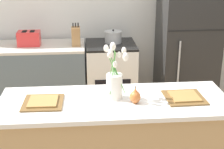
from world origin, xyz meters
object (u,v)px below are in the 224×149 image
Objects in this scene: stove_range at (111,78)px; toaster at (29,38)px; refrigerator at (187,42)px; plate_setting_left at (43,102)px; plate_setting_right at (184,97)px; knife_block at (76,36)px; pear_figurine at (135,96)px; cooking_pot at (113,37)px; flower_vase at (115,80)px.

stove_range is 3.21× the size of toaster.
stove_range is at bearing -0.51° from toaster.
plate_setting_left is at bearing -134.77° from refrigerator.
plate_setting_right is (-0.50, -1.61, -0.01)m from refrigerator.
knife_block is at bearing 118.75° from plate_setting_right.
pear_figurine is 1.96m from toaster.
cooking_pot is (0.04, 0.05, 0.52)m from stove_range.
refrigerator is at bearing 72.71° from plate_setting_right.
stove_range is at bearing 4.97° from knife_block.
knife_block is (-0.32, 1.52, -0.02)m from flower_vase.
stove_range is at bearing 86.40° from flower_vase.
plate_setting_left is 1.14× the size of knife_block.
toaster is 1.32× the size of cooking_pot.
knife_block reaches higher than stove_range.
flower_vase is 1.58× the size of toaster.
refrigerator is 1.37m from knife_block.
refrigerator is at bearing 0.04° from stove_range.
toaster is (-1.92, 0.01, 0.08)m from refrigerator.
toaster reaches higher than cooking_pot.
plate_setting_right is 1.45× the size of cooking_pot.
plate_setting_right is at bearing -61.25° from knife_block.
toaster is (-1.42, 1.62, 0.09)m from plate_setting_right.
flower_vase is at bearing -123.90° from refrigerator.
knife_block is at bearing -4.60° from toaster.
refrigerator reaches higher than toaster.
refrigerator is at bearing 45.23° from plate_setting_left.
plate_setting_left is (-0.65, -1.61, 0.44)m from stove_range.
stove_range is 1.73m from pear_figurine.
stove_range is at bearing -124.60° from cooking_pot.
plate_setting_left is (-1.60, -1.61, -0.01)m from refrigerator.
plate_setting_right is 1.14× the size of knife_block.
plate_setting_left is 1.45× the size of cooking_pot.
refrigerator reaches higher than plate_setting_right.
flower_vase is 1.62m from cooking_pot.
plate_setting_right is at bearing -5.38° from flower_vase.
refrigerator is 8.47× the size of cooking_pot.
toaster reaches higher than stove_range.
plate_setting_left is 1.60m from knife_block.
knife_block is (-1.37, -0.04, 0.11)m from refrigerator.
pear_figurine is at bearing -4.25° from plate_setting_left.
stove_range is at bearing 91.70° from pear_figurine.
toaster is at bearing 119.12° from flower_vase.
knife_block is (-0.86, 1.57, 0.12)m from plate_setting_right.
cooking_pot reaches higher than plate_setting_right.
pear_figurine is (-0.90, -1.66, 0.04)m from refrigerator.
flower_vase is at bearing -78.24° from knife_block.
refrigerator is 6.67× the size of knife_block.
toaster is at bearing 175.40° from knife_block.
refrigerator is 5.85× the size of plate_setting_left.
toaster reaches higher than plate_setting_right.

